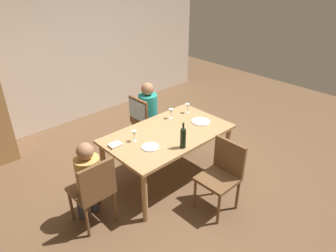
# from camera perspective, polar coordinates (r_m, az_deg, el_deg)

# --- Properties ---
(ground_plane) EXTENTS (10.00, 10.00, 0.00)m
(ground_plane) POSITION_cam_1_polar(r_m,az_deg,el_deg) (4.64, 0.00, -9.34)
(ground_plane) COLOR brown
(rear_room_partition) EXTENTS (6.40, 0.12, 2.70)m
(rear_room_partition) POSITION_cam_1_polar(r_m,az_deg,el_deg) (6.13, -18.07, 12.91)
(rear_room_partition) COLOR beige
(rear_room_partition) RESTS_ON ground_plane
(dining_table) EXTENTS (1.72, 1.02, 0.76)m
(dining_table) POSITION_cam_1_polar(r_m,az_deg,el_deg) (4.27, 0.00, -2.16)
(dining_table) COLOR #A87F51
(dining_table) RESTS_ON ground_plane
(chair_left_end) EXTENTS (0.44, 0.44, 0.92)m
(chair_left_end) POSITION_cam_1_polar(r_m,az_deg,el_deg) (3.69, -13.50, -11.16)
(chair_left_end) COLOR brown
(chair_left_end) RESTS_ON ground_plane
(chair_far_right) EXTENTS (0.46, 0.44, 0.92)m
(chair_far_right) POSITION_cam_1_polar(r_m,az_deg,el_deg) (5.05, -4.74, 1.85)
(chair_far_right) COLOR brown
(chair_far_right) RESTS_ON ground_plane
(chair_near) EXTENTS (0.44, 0.44, 0.92)m
(chair_near) POSITION_cam_1_polar(r_m,az_deg,el_deg) (3.91, 10.03, -8.27)
(chair_near) COLOR brown
(chair_near) RESTS_ON ground_plane
(person_woman_host) EXTENTS (0.29, 0.33, 1.09)m
(person_woman_host) POSITION_cam_1_polar(r_m,az_deg,el_deg) (3.71, -14.59, -9.07)
(person_woman_host) COLOR #33333D
(person_woman_host) RESTS_ON ground_plane
(person_man_bearded) EXTENTS (0.35, 0.31, 1.14)m
(person_man_bearded) POSITION_cam_1_polar(r_m,az_deg,el_deg) (5.11, -3.46, 2.98)
(person_man_bearded) COLOR #33333D
(person_man_bearded) RESTS_ON ground_plane
(wine_bottle_tall_green) EXTENTS (0.07, 0.07, 0.35)m
(wine_bottle_tall_green) POSITION_cam_1_polar(r_m,az_deg,el_deg) (3.82, 2.81, -2.04)
(wine_bottle_tall_green) COLOR black
(wine_bottle_tall_green) RESTS_ON dining_table
(wine_glass_near_left) EXTENTS (0.07, 0.07, 0.15)m
(wine_glass_near_left) POSITION_cam_1_polar(r_m,az_deg,el_deg) (4.00, -6.24, -1.44)
(wine_glass_near_left) COLOR silver
(wine_glass_near_left) RESTS_ON dining_table
(wine_glass_centre) EXTENTS (0.07, 0.07, 0.15)m
(wine_glass_centre) POSITION_cam_1_polar(r_m,az_deg,el_deg) (4.74, 3.62, 3.64)
(wine_glass_centre) COLOR silver
(wine_glass_centre) RESTS_ON dining_table
(wine_glass_near_right) EXTENTS (0.07, 0.07, 0.15)m
(wine_glass_near_right) POSITION_cam_1_polar(r_m,az_deg,el_deg) (4.57, 0.54, 2.68)
(wine_glass_near_right) COLOR silver
(wine_glass_near_right) RESTS_ON dining_table
(dinner_plate_host) EXTENTS (0.27, 0.27, 0.01)m
(dinner_plate_host) POSITION_cam_1_polar(r_m,az_deg,el_deg) (4.52, 6.07, 0.84)
(dinner_plate_host) COLOR white
(dinner_plate_host) RESTS_ON dining_table
(dinner_plate_guest_left) EXTENTS (0.22, 0.22, 0.01)m
(dinner_plate_guest_left) POSITION_cam_1_polar(r_m,az_deg,el_deg) (3.90, -3.28, -3.88)
(dinner_plate_guest_left) COLOR white
(dinner_plate_guest_left) RESTS_ON dining_table
(folded_napkin) EXTENTS (0.16, 0.13, 0.03)m
(folded_napkin) POSITION_cam_1_polar(r_m,az_deg,el_deg) (3.97, -9.71, -3.46)
(folded_napkin) COLOR beige
(folded_napkin) RESTS_ON dining_table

